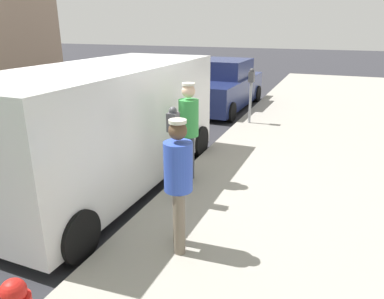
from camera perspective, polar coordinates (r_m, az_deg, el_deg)
ground_plane at (r=6.97m, az=-10.74°, el=-4.88°), size 80.00×80.00×0.00m
sidewalk_slab at (r=5.98m, az=19.36°, el=-9.11°), size 5.00×32.00×0.15m
parking_meter_near at (r=5.40m, az=-2.96°, el=1.70°), size 0.14×0.18×1.52m
parking_meter_far at (r=10.19m, az=9.31°, el=9.81°), size 0.14×0.18×1.52m
pedestrian_in_blue at (r=4.25m, az=-2.18°, el=-4.56°), size 0.34×0.34×1.65m
pedestrian_in_green at (r=6.16m, az=-0.54°, el=3.67°), size 0.34×0.36×1.74m
parked_van at (r=6.49m, az=-13.57°, el=3.94°), size 2.18×5.23×2.15m
parked_sedan_ahead at (r=12.71m, az=4.71°, el=9.86°), size 2.04×4.45×1.65m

